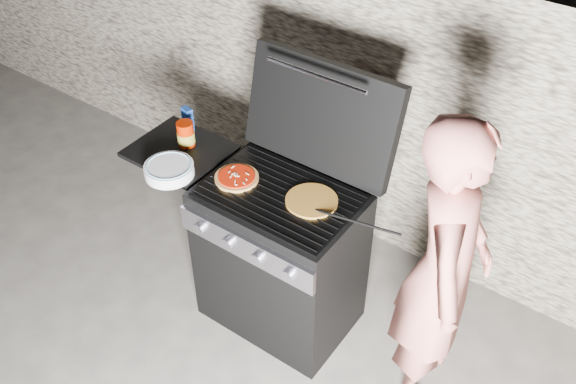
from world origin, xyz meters
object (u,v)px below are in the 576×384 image
Objects in this scene: person at (443,272)px; pizza_topped at (237,177)px; gas_grill at (244,239)px; sauce_jar at (186,134)px.

pizza_topped is at bearing 75.59° from person.
pizza_topped is (0.00, -0.03, 0.47)m from gas_grill.
sauce_jar is at bearing 172.69° from gas_grill.
sauce_jar is 0.09× the size of person.
gas_grill is at bearing 94.23° from pizza_topped.
gas_grill is 0.66m from sauce_jar.
gas_grill is 0.81× the size of person.
pizza_topped is at bearing -11.30° from sauce_jar.
person is at bearing 0.66° from sauce_jar.
sauce_jar is at bearing 168.70° from pizza_topped.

